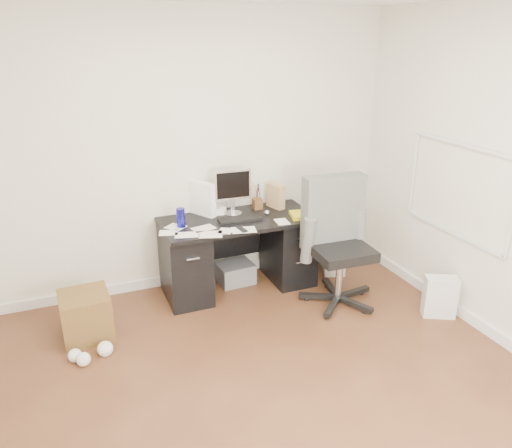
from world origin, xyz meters
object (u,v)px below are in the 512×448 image
Objects in this scene: keyboard at (240,219)px; office_chair at (341,244)px; lcd_monitor at (233,192)px; wicker_basket at (86,315)px; pc_tower at (332,246)px; desk at (239,251)px.

keyboard is 0.99m from office_chair.
lcd_monitor reaches higher than keyboard.
pc_tower is at bearing 8.39° from wicker_basket.
lcd_monitor is at bearing 94.80° from keyboard.
lcd_monitor reaches higher than office_chair.
pc_tower is (1.11, 0.10, -0.51)m from keyboard.
keyboard reaches higher than wicker_basket.
pc_tower is (1.11, 0.05, -0.15)m from desk.
desk is 1.23× the size of office_chair.
lcd_monitor is at bearing -163.95° from pc_tower.
wicker_basket is (-1.51, -0.29, -0.56)m from keyboard.
pc_tower is 2.65m from wicker_basket.
desk is 3.01× the size of pc_tower.
office_chair is at bearing -34.49° from keyboard.
lcd_monitor is 0.39× the size of office_chair.
lcd_monitor reaches higher than wicker_basket.
desk is 3.74× the size of wicker_basket.
office_chair reaches higher than desk.
office_chair reaches higher than pc_tower.
wicker_basket is at bearing -166.70° from keyboard.
office_chair is (0.78, -0.64, 0.21)m from desk.
lcd_monitor is 1.17× the size of wicker_basket.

